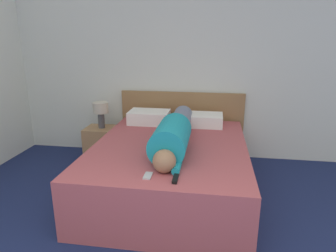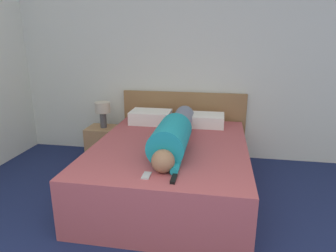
{
  "view_description": "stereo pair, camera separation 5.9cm",
  "coord_description": "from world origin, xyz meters",
  "px_view_note": "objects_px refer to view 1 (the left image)",
  "views": [
    {
      "loc": [
        0.35,
        -0.29,
        1.68
      ],
      "look_at": [
        -0.1,
        2.58,
        0.82
      ],
      "focal_mm": 32.0,
      "sensor_mm": 36.0,
      "label": 1
    },
    {
      "loc": [
        0.41,
        -0.29,
        1.68
      ],
      "look_at": [
        -0.1,
        2.58,
        0.82
      ],
      "focal_mm": 32.0,
      "sensor_mm": 36.0,
      "label": 2
    }
  ],
  "objects_px": {
    "pillow_second": "(203,120)",
    "cell_phone": "(148,176)",
    "person_lying": "(174,133)",
    "pillow_near_headboard": "(149,117)",
    "tv_remote": "(175,179)",
    "nightstand": "(103,143)",
    "bed": "(170,168)",
    "table_lamp": "(101,110)"
  },
  "relations": [
    {
      "from": "bed",
      "to": "person_lying",
      "type": "relative_size",
      "value": 1.26
    },
    {
      "from": "bed",
      "to": "table_lamp",
      "type": "bearing_deg",
      "value": 143.29
    },
    {
      "from": "pillow_second",
      "to": "tv_remote",
      "type": "height_order",
      "value": "pillow_second"
    },
    {
      "from": "tv_remote",
      "to": "cell_phone",
      "type": "xyz_separation_m",
      "value": [
        -0.24,
        0.03,
        -0.01
      ]
    },
    {
      "from": "pillow_second",
      "to": "tv_remote",
      "type": "xyz_separation_m",
      "value": [
        -0.15,
        -1.63,
        -0.06
      ]
    },
    {
      "from": "person_lying",
      "to": "pillow_second",
      "type": "bearing_deg",
      "value": 72.8
    },
    {
      "from": "cell_phone",
      "to": "pillow_second",
      "type": "bearing_deg",
      "value": 76.31
    },
    {
      "from": "pillow_second",
      "to": "cell_phone",
      "type": "bearing_deg",
      "value": -103.69
    },
    {
      "from": "person_lying",
      "to": "cell_phone",
      "type": "bearing_deg",
      "value": -99.47
    },
    {
      "from": "cell_phone",
      "to": "person_lying",
      "type": "bearing_deg",
      "value": 80.53
    },
    {
      "from": "table_lamp",
      "to": "cell_phone",
      "type": "distance_m",
      "value": 1.93
    },
    {
      "from": "bed",
      "to": "table_lamp",
      "type": "xyz_separation_m",
      "value": [
        -1.1,
        0.82,
        0.42
      ]
    },
    {
      "from": "cell_phone",
      "to": "table_lamp",
      "type": "bearing_deg",
      "value": 122.28
    },
    {
      "from": "bed",
      "to": "pillow_near_headboard",
      "type": "height_order",
      "value": "pillow_near_headboard"
    },
    {
      "from": "table_lamp",
      "to": "tv_remote",
      "type": "xyz_separation_m",
      "value": [
        1.27,
        -1.66,
        -0.13
      ]
    },
    {
      "from": "tv_remote",
      "to": "cell_phone",
      "type": "bearing_deg",
      "value": 171.98
    },
    {
      "from": "person_lying",
      "to": "nightstand",
      "type": "bearing_deg",
      "value": 142.2
    },
    {
      "from": "nightstand",
      "to": "cell_phone",
      "type": "xyz_separation_m",
      "value": [
        1.03,
        -1.63,
        0.35
      ]
    },
    {
      "from": "tv_remote",
      "to": "person_lying",
      "type": "bearing_deg",
      "value": 98.38
    },
    {
      "from": "nightstand",
      "to": "tv_remote",
      "type": "bearing_deg",
      "value": -52.73
    },
    {
      "from": "pillow_near_headboard",
      "to": "tv_remote",
      "type": "relative_size",
      "value": 3.56
    },
    {
      "from": "bed",
      "to": "nightstand",
      "type": "xyz_separation_m",
      "value": [
        -1.1,
        0.82,
        -0.06
      ]
    },
    {
      "from": "nightstand",
      "to": "pillow_near_headboard",
      "type": "distance_m",
      "value": 0.82
    },
    {
      "from": "person_lying",
      "to": "tv_remote",
      "type": "relative_size",
      "value": 10.98
    },
    {
      "from": "pillow_second",
      "to": "cell_phone",
      "type": "relative_size",
      "value": 3.9
    },
    {
      "from": "bed",
      "to": "pillow_near_headboard",
      "type": "relative_size",
      "value": 3.89
    },
    {
      "from": "table_lamp",
      "to": "tv_remote",
      "type": "distance_m",
      "value": 2.09
    },
    {
      "from": "table_lamp",
      "to": "pillow_near_headboard",
      "type": "bearing_deg",
      "value": -3.04
    },
    {
      "from": "bed",
      "to": "person_lying",
      "type": "bearing_deg",
      "value": -54.09
    },
    {
      "from": "table_lamp",
      "to": "pillow_near_headboard",
      "type": "distance_m",
      "value": 0.7
    },
    {
      "from": "bed",
      "to": "tv_remote",
      "type": "relative_size",
      "value": 13.84
    },
    {
      "from": "tv_remote",
      "to": "table_lamp",
      "type": "bearing_deg",
      "value": 127.27
    },
    {
      "from": "table_lamp",
      "to": "person_lying",
      "type": "xyz_separation_m",
      "value": [
        1.15,
        -0.89,
        0.01
      ]
    },
    {
      "from": "person_lying",
      "to": "pillow_near_headboard",
      "type": "distance_m",
      "value": 0.97
    },
    {
      "from": "person_lying",
      "to": "cell_phone",
      "type": "distance_m",
      "value": 0.76
    },
    {
      "from": "pillow_near_headboard",
      "to": "pillow_second",
      "type": "distance_m",
      "value": 0.72
    },
    {
      "from": "pillow_second",
      "to": "table_lamp",
      "type": "bearing_deg",
      "value": 178.5
    },
    {
      "from": "bed",
      "to": "cell_phone",
      "type": "distance_m",
      "value": 0.86
    },
    {
      "from": "table_lamp",
      "to": "tv_remote",
      "type": "relative_size",
      "value": 2.42
    },
    {
      "from": "table_lamp",
      "to": "person_lying",
      "type": "height_order",
      "value": "person_lying"
    },
    {
      "from": "cell_phone",
      "to": "pillow_near_headboard",
      "type": "bearing_deg",
      "value": 101.8
    },
    {
      "from": "pillow_near_headboard",
      "to": "person_lying",
      "type": "bearing_deg",
      "value": -62.0
    }
  ]
}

